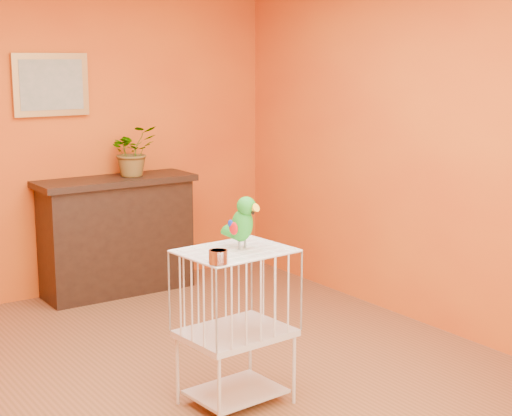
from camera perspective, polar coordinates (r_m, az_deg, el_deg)
ground at (r=4.94m, az=-4.67°, el=-12.63°), size 4.50×4.50×0.00m
room_shell at (r=4.54m, az=-4.98°, el=6.01°), size 4.50×4.50×4.50m
console_cabinet at (r=6.69m, az=-10.08°, el=-1.98°), size 1.33×0.48×0.98m
potted_plant at (r=6.63m, az=-8.87°, el=3.70°), size 0.38×0.43×0.33m
framed_picture at (r=6.55m, az=-14.68°, el=8.67°), size 0.62×0.04×0.50m
birdcage at (r=4.49m, az=-1.50°, el=-8.52°), size 0.62×0.50×0.91m
feed_cup at (r=4.07m, az=-2.76°, el=-3.56°), size 0.10×0.10×0.07m
parrot at (r=4.38m, az=-1.01°, el=-0.99°), size 0.16×0.27×0.30m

